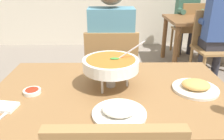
% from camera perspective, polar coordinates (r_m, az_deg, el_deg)
% --- Properties ---
extents(dining_table_main, '(1.29, 0.80, 0.73)m').
position_cam_1_polar(dining_table_main, '(1.25, 0.08, -9.49)').
color(dining_table_main, brown).
rests_on(dining_table_main, ground_plane).
extents(chair_diner_main, '(0.44, 0.44, 0.90)m').
position_cam_1_polar(chair_diner_main, '(1.90, -0.18, -1.10)').
color(chair_diner_main, olive).
rests_on(chair_diner_main, ground_plane).
extents(diner_main, '(0.40, 0.45, 1.31)m').
position_cam_1_polar(diner_main, '(1.85, -0.20, 6.00)').
color(diner_main, '#2D2D38').
rests_on(diner_main, ground_plane).
extents(curry_bowl, '(0.33, 0.30, 0.26)m').
position_cam_1_polar(curry_bowl, '(1.17, -0.31, 1.41)').
color(curry_bowl, silver).
rests_on(curry_bowl, dining_table_main).
extents(rice_plate, '(0.24, 0.24, 0.06)m').
position_cam_1_polar(rice_plate, '(0.97, 1.89, -10.68)').
color(rice_plate, white).
rests_on(rice_plate, dining_table_main).
extents(appetizer_plate, '(0.24, 0.24, 0.06)m').
position_cam_1_polar(appetizer_plate, '(1.26, 20.87, -4.07)').
color(appetizer_plate, white).
rests_on(appetizer_plate, dining_table_main).
extents(sauce_dish, '(0.09, 0.09, 0.02)m').
position_cam_1_polar(sauce_dish, '(1.22, -20.02, -5.22)').
color(sauce_dish, white).
rests_on(sauce_dish, dining_table_main).
extents(napkin_folded, '(0.13, 0.10, 0.02)m').
position_cam_1_polar(napkin_folded, '(1.14, -26.33, -8.56)').
color(napkin_folded, white).
rests_on(napkin_folded, dining_table_main).
extents(spoon_utensil, '(0.06, 0.17, 0.01)m').
position_cam_1_polar(spoon_utensil, '(1.09, -25.92, -10.17)').
color(spoon_utensil, silver).
rests_on(spoon_utensil, dining_table_main).
extents(dining_table_far, '(1.00, 0.80, 0.73)m').
position_cam_1_polar(dining_table_far, '(3.59, 22.01, 10.35)').
color(dining_table_far, brown).
rests_on(dining_table_far, ground_plane).
extents(chair_bg_middle, '(0.48, 0.48, 0.90)m').
position_cam_1_polar(chair_bg_middle, '(4.05, 19.63, 10.64)').
color(chair_bg_middle, olive).
rests_on(chair_bg_middle, ground_plane).
extents(chair_bg_right, '(0.46, 0.46, 0.90)m').
position_cam_1_polar(chair_bg_right, '(3.13, 24.29, 6.60)').
color(chair_bg_right, olive).
rests_on(chair_bg_right, ground_plane).
extents(patron_bg_middle, '(0.40, 0.45, 1.31)m').
position_cam_1_polar(patron_bg_middle, '(4.12, 18.97, 14.27)').
color(patron_bg_middle, '#2D2D38').
rests_on(patron_bg_middle, ground_plane).
extents(patron_bg_right, '(0.40, 0.45, 1.31)m').
position_cam_1_polar(patron_bg_right, '(3.02, 26.02, 10.40)').
color(patron_bg_right, '#2D2D38').
rests_on(patron_bg_right, ground_plane).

